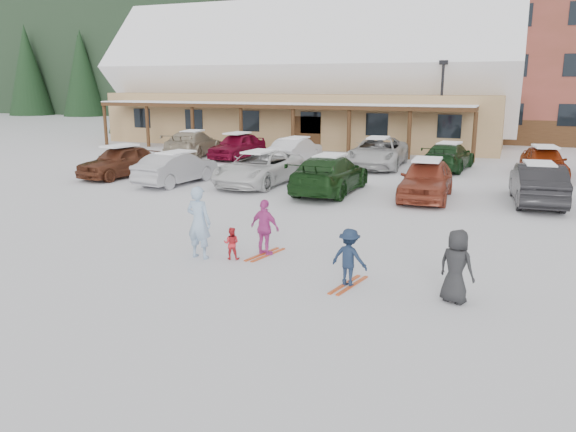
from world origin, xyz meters
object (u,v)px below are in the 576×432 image
at_px(parked_car_3, 330,174).
at_px(parked_car_11, 449,157).
at_px(parked_car_4, 426,179).
at_px(parked_car_5, 537,184).
at_px(parked_car_9, 296,150).
at_px(toddler_red, 231,243).
at_px(bystander_dark, 456,266).
at_px(parked_car_10, 378,152).
at_px(parked_car_12, 544,162).
at_px(parked_car_1, 177,168).
at_px(child_navy, 349,258).
at_px(child_magenta, 265,228).
at_px(lamp_post, 441,102).
at_px(parked_car_8, 237,146).
at_px(parked_car_2, 259,168).
at_px(adult_skier, 199,222).
at_px(parked_car_0, 121,161).
at_px(parked_car_7, 193,144).
at_px(day_lodge, 305,88).

bearing_deg(parked_car_3, parked_car_11, -114.46).
xyz_separation_m(parked_car_4, parked_car_5, (3.92, 0.53, -0.01)).
height_order(parked_car_4, parked_car_9, parked_car_4).
distance_m(toddler_red, bystander_dark, 5.60).
height_order(parked_car_5, parked_car_11, parked_car_5).
distance_m(parked_car_10, parked_car_12, 7.98).
bearing_deg(parked_car_1, child_navy, 144.87).
bearing_deg(child_magenta, bystander_dark, 176.37).
bearing_deg(parked_car_12, bystander_dark, -105.30).
distance_m(parked_car_1, parked_car_11, 13.69).
distance_m(lamp_post, child_navy, 24.10).
bearing_deg(child_navy, parked_car_11, -78.60).
relative_size(parked_car_1, parked_car_8, 0.97).
bearing_deg(bystander_dark, child_magenta, 6.85).
relative_size(parked_car_2, parked_car_5, 1.14).
distance_m(child_navy, parked_car_4, 10.28).
bearing_deg(adult_skier, parked_car_0, -40.27).
height_order(parked_car_5, parked_car_7, parked_car_7).
height_order(parked_car_3, parked_car_10, parked_car_10).
bearing_deg(toddler_red, parked_car_3, -101.69).
xyz_separation_m(parked_car_1, parked_car_7, (-4.36, 8.63, 0.06)).
distance_m(parked_car_4, parked_car_11, 7.88).
relative_size(day_lodge, lamp_post, 5.16).
bearing_deg(parked_car_4, child_navy, -92.66).
bearing_deg(parked_car_2, parked_car_12, 33.15).
distance_m(toddler_red, child_magenta, 0.95).
distance_m(day_lodge, parked_car_12, 19.91).
bearing_deg(parked_car_0, child_navy, -26.71).
bearing_deg(lamp_post, parked_car_1, -123.43).
bearing_deg(adult_skier, parked_car_8, -62.22).
bearing_deg(adult_skier, lamp_post, -93.44).
distance_m(parked_car_1, parked_car_7, 9.67).
distance_m(parked_car_4, parked_car_9, 11.07).
bearing_deg(parked_car_10, parked_car_7, 175.07).
height_order(parked_car_4, parked_car_8, parked_car_4).
height_order(parked_car_8, parked_car_11, parked_car_8).
xyz_separation_m(parked_car_0, parked_car_1, (3.48, -0.64, -0.04)).
relative_size(adult_skier, parked_car_7, 0.35).
distance_m(toddler_red, child_navy, 3.36).
height_order(toddler_red, parked_car_3, parked_car_3).
xyz_separation_m(parked_car_10, parked_car_11, (3.57, 0.40, -0.09)).
bearing_deg(parked_car_11, toddler_red, 85.25).
relative_size(child_navy, parked_car_0, 0.30).
relative_size(lamp_post, parked_car_11, 1.19).
xyz_separation_m(adult_skier, parked_car_5, (8.17, 10.24, -0.17)).
bearing_deg(child_navy, parked_car_0, -24.22).
relative_size(parked_car_2, parked_car_10, 0.93).
bearing_deg(parked_car_9, parked_car_4, 141.86).
bearing_deg(parked_car_5, parked_car_2, -4.63).
bearing_deg(parked_car_10, parked_car_2, -120.26).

